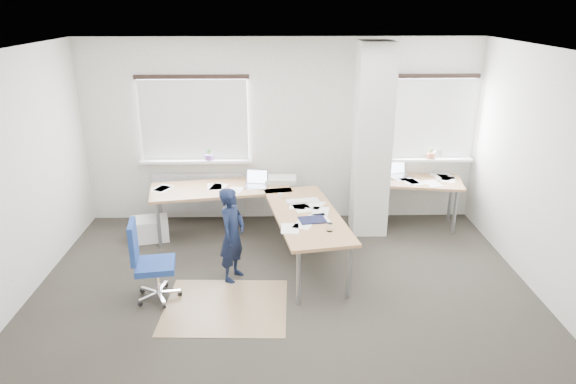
{
  "coord_description": "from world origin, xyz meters",
  "views": [
    {
      "loc": [
        -0.08,
        -5.15,
        3.27
      ],
      "look_at": [
        0.07,
        0.9,
        1.01
      ],
      "focal_mm": 32.0,
      "sensor_mm": 36.0,
      "label": 1
    }
  ],
  "objects_px": {
    "task_chair": "(153,278)",
    "person": "(232,235)",
    "desk_side": "(415,182)",
    "desk_main": "(264,201)"
  },
  "relations": [
    {
      "from": "desk_side",
      "to": "person",
      "type": "xyz_separation_m",
      "value": [
        -2.65,
        -1.62,
        -0.09
      ]
    },
    {
      "from": "desk_side",
      "to": "task_chair",
      "type": "relative_size",
      "value": 1.52
    },
    {
      "from": "task_chair",
      "to": "person",
      "type": "distance_m",
      "value": 1.05
    },
    {
      "from": "desk_side",
      "to": "person",
      "type": "distance_m",
      "value": 3.11
    },
    {
      "from": "desk_main",
      "to": "desk_side",
      "type": "xyz_separation_m",
      "value": [
        2.28,
        0.76,
        -0.01
      ]
    },
    {
      "from": "desk_main",
      "to": "desk_side",
      "type": "relative_size",
      "value": 1.88
    },
    {
      "from": "desk_side",
      "to": "person",
      "type": "bearing_deg",
      "value": -138.51
    },
    {
      "from": "desk_side",
      "to": "person",
      "type": "relative_size",
      "value": 1.25
    },
    {
      "from": "person",
      "to": "task_chair",
      "type": "bearing_deg",
      "value": 139.34
    },
    {
      "from": "desk_main",
      "to": "person",
      "type": "distance_m",
      "value": 0.94
    }
  ]
}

